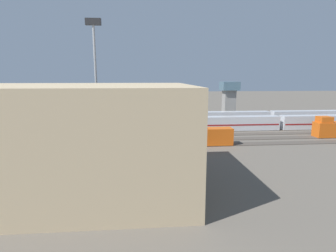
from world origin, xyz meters
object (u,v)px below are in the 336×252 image
Objects in this scene: train_on_track_0 at (233,118)px; control_tower at (229,97)px; train_on_track_2 at (279,123)px; train_on_track_4 at (334,128)px; train_on_track_5 at (208,135)px; light_mast_1 at (95,68)px; train_on_track_1 at (94,122)px.

control_tower is (-2.77, -13.15, 5.52)m from train_on_track_0.
train_on_track_4 is at bearing 130.79° from train_on_track_2.
train_on_track_5 is at bearing 60.98° from train_on_track_0.
control_tower is (15.88, -33.15, 5.39)m from train_on_track_4.
train_on_track_0 is 14.53m from control_tower.
train_on_track_2 is 51.78m from light_mast_1.
train_on_track_0 is at bearing 78.09° from control_tower.
control_tower is (-44.26, -18.15, 5.39)m from train_on_track_1.
train_on_track_1 reaches higher than train_on_track_0.
train_on_track_1 is 1.00× the size of train_on_track_5.
light_mast_1 is at bearing 46.79° from control_tower.
train_on_track_2 is at bearing 107.38° from control_tower.
light_mast_1 is at bearing 102.56° from train_on_track_1.
train_on_track_2 is at bearing 174.46° from train_on_track_1.
train_on_track_4 is at bearing 115.59° from control_tower.
train_on_track_0 is 7.14× the size of train_on_track_4.
train_on_track_0 is 48.17m from light_mast_1.
train_on_track_0 is 14.16m from train_on_track_2.
train_on_track_5 reaches higher than train_on_track_0.
train_on_track_1 is 0.40× the size of light_mast_1.
train_on_track_1 is 0.21× the size of train_on_track_2.
train_on_track_0 is 7.14× the size of train_on_track_1.
train_on_track_2 is (-10.02, 10.00, -0.03)m from train_on_track_0.
control_tower is at bearing -157.70° from train_on_track_1.
train_on_track_5 and train_on_track_4 have the same top height.
light_mast_1 is at bearing 21.69° from train_on_track_2.
train_on_track_2 is 3.67× the size of control_tower.
train_on_track_4 is (-8.63, 10.00, 0.16)m from train_on_track_2.
train_on_track_1 reaches higher than train_on_track_2.
train_on_track_0 is at bearing -44.94° from train_on_track_2.
control_tower is at bearing -64.41° from train_on_track_4.
train_on_track_5 is (-27.62, 20.00, 0.00)m from train_on_track_1.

